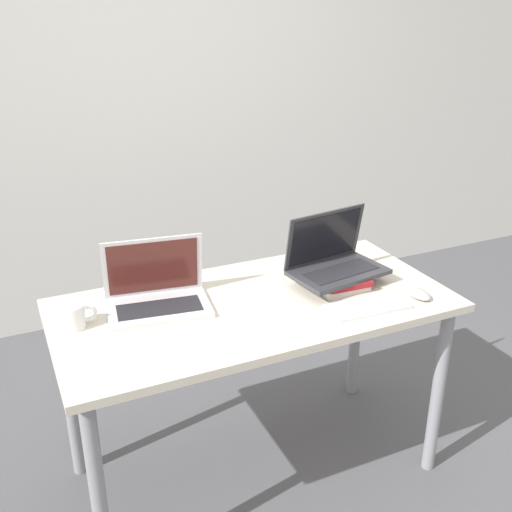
# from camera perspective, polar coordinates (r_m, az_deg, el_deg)

# --- Properties ---
(wall_back) EXTENTS (8.00, 0.05, 2.70)m
(wall_back) POSITION_cam_1_polar(r_m,az_deg,el_deg) (3.45, -11.48, 15.56)
(wall_back) COLOR silver
(wall_back) RESTS_ON ground_plane
(desk) EXTENTS (1.43, 0.70, 0.77)m
(desk) POSITION_cam_1_polar(r_m,az_deg,el_deg) (2.22, -0.15, -6.50)
(desk) COLOR beige
(desk) RESTS_ON ground_plane
(laptop_left) EXTENTS (0.38, 0.28, 0.24)m
(laptop_left) POSITION_cam_1_polar(r_m,az_deg,el_deg) (2.15, -9.42, -3.59)
(laptop_left) COLOR silver
(laptop_left) RESTS_ON desk
(book_stack) EXTENTS (0.20, 0.25, 0.05)m
(book_stack) POSITION_cam_1_polar(r_m,az_deg,el_deg) (2.32, 7.56, -2.08)
(book_stack) COLOR white
(book_stack) RESTS_ON desk
(laptop_on_books) EXTENTS (0.38, 0.27, 0.23)m
(laptop_on_books) POSITION_cam_1_polar(r_m,az_deg,el_deg) (2.30, 7.44, -0.40)
(laptop_on_books) COLOR #333338
(laptop_on_books) RESTS_ON book_stack
(wireless_keyboard) EXTENTS (0.30, 0.14, 0.01)m
(wireless_keyboard) POSITION_cam_1_polar(r_m,az_deg,el_deg) (2.17, 10.58, -4.74)
(wireless_keyboard) COLOR silver
(wireless_keyboard) RESTS_ON desk
(mouse) EXTENTS (0.06, 0.10, 0.03)m
(mouse) POSITION_cam_1_polar(r_m,az_deg,el_deg) (2.28, 15.27, -3.50)
(mouse) COLOR #B2B2B7
(mouse) RESTS_ON desk
(mug) EXTENTS (0.12, 0.08, 0.08)m
(mug) POSITION_cam_1_polar(r_m,az_deg,el_deg) (2.08, -17.03, -5.53)
(mug) COLOR white
(mug) RESTS_ON desk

